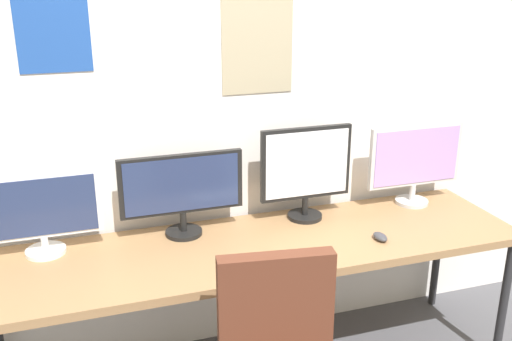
{
  "coord_description": "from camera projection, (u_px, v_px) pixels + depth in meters",
  "views": [
    {
      "loc": [
        -0.79,
        -1.76,
        1.98
      ],
      "look_at": [
        0.0,
        0.65,
        1.09
      ],
      "focal_mm": 40.77,
      "sensor_mm": 36.0,
      "label": 1
    }
  ],
  "objects": [
    {
      "name": "wall_back",
      "position": [
        233.0,
        109.0,
        2.95
      ],
      "size": [
        4.97,
        0.11,
        2.6
      ],
      "color": "silver",
      "rests_on": "ground_plane"
    },
    {
      "name": "desk",
      "position": [
        259.0,
        252.0,
        2.78
      ],
      "size": [
        2.57,
        0.68,
        0.74
      ],
      "color": "#936D47",
      "rests_on": "ground_plane"
    },
    {
      "name": "monitor_far_left",
      "position": [
        41.0,
        212.0,
        2.6
      ],
      "size": [
        0.53,
        0.18,
        0.38
      ],
      "color": "silver",
      "rests_on": "desk"
    },
    {
      "name": "monitor_center_left",
      "position": [
        182.0,
        189.0,
        2.78
      ],
      "size": [
        0.6,
        0.18,
        0.41
      ],
      "color": "black",
      "rests_on": "desk"
    },
    {
      "name": "monitor_center_right",
      "position": [
        306.0,
        169.0,
        2.96
      ],
      "size": [
        0.48,
        0.18,
        0.49
      ],
      "color": "black",
      "rests_on": "desk"
    },
    {
      "name": "monitor_far_right",
      "position": [
        415.0,
        160.0,
        3.15
      ],
      "size": [
        0.55,
        0.18,
        0.45
      ],
      "color": "silver",
      "rests_on": "desk"
    },
    {
      "name": "keyboard_main",
      "position": [
        276.0,
        263.0,
        2.55
      ],
      "size": [
        0.39,
        0.13,
        0.02
      ],
      "primitive_type": "cube",
      "color": "silver",
      "rests_on": "desk"
    },
    {
      "name": "computer_mouse",
      "position": [
        380.0,
        237.0,
        2.79
      ],
      "size": [
        0.06,
        0.1,
        0.03
      ],
      "primitive_type": "ellipsoid",
      "color": "#38383D",
      "rests_on": "desk"
    }
  ]
}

